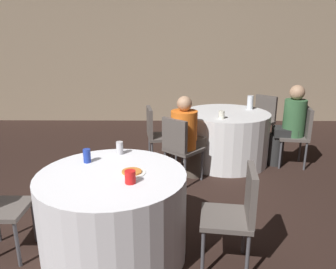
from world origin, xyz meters
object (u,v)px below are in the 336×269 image
object	(u,v)px
chair_far_west	(156,131)
chair_far_southwest	(179,144)
table_far	(225,137)
person_green_jacket	(288,126)
person_orange_shirt	(188,138)
pizza_plate_near	(132,172)
soda_can_blue	(87,156)
chair_near_east	(238,209)
soda_can_silver	(120,148)
bottle_far	(250,102)
chair_far_east	(299,131)
table_near	(114,215)
chair_far_northeast	(262,116)

from	to	relation	value
chair_far_west	chair_far_southwest	xyz separation A→B (m)	(0.32, -0.58, 0.00)
table_far	person_green_jacket	bearing A→B (deg)	-8.49
person_orange_shirt	pizza_plate_near	distance (m)	1.65
soda_can_blue	chair_near_east	bearing A→B (deg)	-17.10
person_orange_shirt	pizza_plate_near	xyz separation A→B (m)	(-0.53, -1.55, 0.20)
chair_far_southwest	person_orange_shirt	distance (m)	0.17
pizza_plate_near	soda_can_silver	xyz separation A→B (m)	(-0.16, 0.44, 0.05)
person_orange_shirt	pizza_plate_near	bearing A→B (deg)	-66.01
table_far	bottle_far	distance (m)	0.65
chair_near_east	chair_far_east	world-z (taller)	same
chair_far_southwest	chair_far_east	bearing A→B (deg)	62.24
chair_far_southwest	soda_can_silver	bearing A→B (deg)	-77.62
person_orange_shirt	bottle_far	xyz separation A→B (m)	(0.98, 0.86, 0.29)
chair_far_east	person_green_jacket	xyz separation A→B (m)	(-0.16, 0.02, 0.06)
person_orange_shirt	soda_can_silver	xyz separation A→B (m)	(-0.70, -1.11, 0.25)
table_far	soda_can_silver	distance (m)	2.22
chair_near_east	soda_can_silver	distance (m)	1.21
pizza_plate_near	soda_can_silver	size ratio (longest dim) A/B	1.88
soda_can_blue	person_orange_shirt	bearing A→B (deg)	54.17
table_near	table_far	size ratio (longest dim) A/B	0.98
table_near	chair_far_east	world-z (taller)	chair_far_east
table_far	soda_can_blue	distance (m)	2.54
table_far	chair_far_east	size ratio (longest dim) A/B	1.45
table_far	chair_near_east	bearing A→B (deg)	-96.82
chair_near_east	chair_far_east	bearing A→B (deg)	-23.03
table_far	pizza_plate_near	size ratio (longest dim) A/B	5.48
chair_far_southwest	bottle_far	size ratio (longest dim) A/B	4.13
pizza_plate_near	soda_can_blue	bearing A→B (deg)	151.18
chair_far_southwest	soda_can_blue	bearing A→B (deg)	-82.08
table_near	table_far	bearing A→B (deg)	59.70
chair_far_northeast	soda_can_blue	size ratio (longest dim) A/B	7.08
table_near	table_far	distance (m)	2.56
chair_far_west	soda_can_blue	size ratio (longest dim) A/B	7.08
table_near	pizza_plate_near	size ratio (longest dim) A/B	5.35
table_near	soda_can_silver	size ratio (longest dim) A/B	10.03
person_orange_shirt	soda_can_silver	bearing A→B (deg)	-79.13
chair_far_east	soda_can_blue	size ratio (longest dim) A/B	7.08
chair_far_west	chair_far_northeast	distance (m)	1.98
table_far	chair_far_northeast	world-z (taller)	chair_far_northeast
bottle_far	person_green_jacket	bearing A→B (deg)	-36.03
table_far	soda_can_blue	size ratio (longest dim) A/B	10.27
chair_far_northeast	soda_can_blue	bearing A→B (deg)	94.77
chair_far_east	table_near	bearing A→B (deg)	140.13
chair_far_west	soda_can_silver	size ratio (longest dim) A/B	7.08
chair_near_east	person_orange_shirt	xyz separation A→B (m)	(-0.32, 1.71, 0.05)
person_green_jacket	pizza_plate_near	size ratio (longest dim) A/B	5.15
table_far	chair_far_southwest	world-z (taller)	chair_far_southwest
chair_far_east	pizza_plate_near	world-z (taller)	chair_far_east
chair_far_southwest	pizza_plate_near	xyz separation A→B (m)	(-0.42, -1.43, 0.24)
pizza_plate_near	bottle_far	size ratio (longest dim) A/B	1.10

